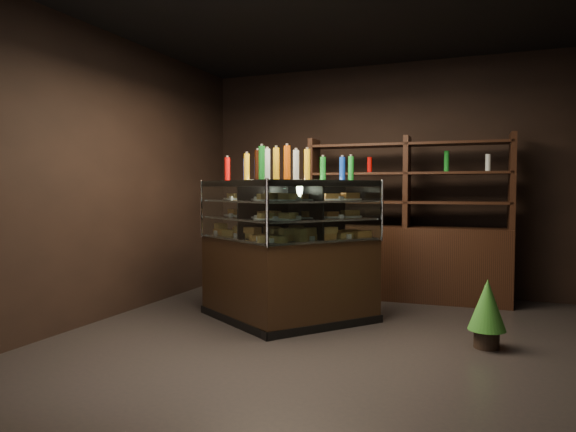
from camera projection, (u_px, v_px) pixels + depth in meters
name	position (u px, v px, depth m)	size (l,w,h in m)	color
ground	(337.00, 343.00, 4.52)	(5.00, 5.00, 0.00)	black
room_shell	(338.00, 122.00, 4.42)	(5.02, 5.02, 3.01)	black
display_case	(284.00, 275.00, 5.22)	(1.95, 1.46, 1.46)	black
food_display	(284.00, 214.00, 5.18)	(1.56, 1.05, 0.45)	#CC8349
bottles_top	(284.00, 166.00, 5.16)	(1.39, 0.91, 0.30)	#B20C0A
potted_conifer	(487.00, 303.00, 4.37)	(0.31, 0.31, 0.67)	black
back_shelving	(406.00, 251.00, 6.29)	(2.43, 0.52, 2.00)	black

